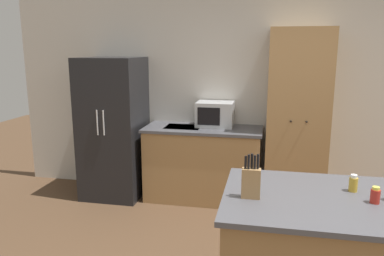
{
  "coord_description": "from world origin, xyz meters",
  "views": [
    {
      "loc": [
        -0.23,
        -2.46,
        1.9
      ],
      "look_at": [
        -1.01,
        1.4,
        1.05
      ],
      "focal_mm": 35.0,
      "sensor_mm": 36.0,
      "label": 1
    }
  ],
  "objects_px": {
    "knife_block": "(251,182)",
    "spice_bottle_tall_dark": "(353,184)",
    "refrigerator": "(114,128)",
    "spice_bottle_amber_oil": "(375,195)",
    "pantry_cabinet": "(297,120)",
    "microwave": "(215,114)"
  },
  "relations": [
    {
      "from": "knife_block",
      "to": "spice_bottle_tall_dark",
      "type": "distance_m",
      "value": 0.73
    },
    {
      "from": "pantry_cabinet",
      "to": "spice_bottle_amber_oil",
      "type": "distance_m",
      "value": 2.11
    },
    {
      "from": "microwave",
      "to": "knife_block",
      "type": "bearing_deg",
      "value": -76.22
    },
    {
      "from": "pantry_cabinet",
      "to": "microwave",
      "type": "xyz_separation_m",
      "value": [
        -0.98,
        0.09,
        0.03
      ]
    },
    {
      "from": "pantry_cabinet",
      "to": "spice_bottle_amber_oil",
      "type": "xyz_separation_m",
      "value": [
        0.34,
        -2.08,
        -0.07
      ]
    },
    {
      "from": "knife_block",
      "to": "spice_bottle_tall_dark",
      "type": "xyz_separation_m",
      "value": [
        0.68,
        0.25,
        -0.05
      ]
    },
    {
      "from": "pantry_cabinet",
      "to": "knife_block",
      "type": "xyz_separation_m",
      "value": [
        -0.43,
        -2.15,
        -0.01
      ]
    },
    {
      "from": "pantry_cabinet",
      "to": "microwave",
      "type": "distance_m",
      "value": 0.99
    },
    {
      "from": "spice_bottle_tall_dark",
      "to": "spice_bottle_amber_oil",
      "type": "distance_m",
      "value": 0.2
    },
    {
      "from": "refrigerator",
      "to": "pantry_cabinet",
      "type": "xyz_separation_m",
      "value": [
        2.27,
        0.09,
        0.17
      ]
    },
    {
      "from": "microwave",
      "to": "spice_bottle_tall_dark",
      "type": "distance_m",
      "value": 2.34
    },
    {
      "from": "microwave",
      "to": "spice_bottle_tall_dark",
      "type": "height_order",
      "value": "microwave"
    },
    {
      "from": "spice_bottle_tall_dark",
      "to": "microwave",
      "type": "bearing_deg",
      "value": 121.72
    },
    {
      "from": "refrigerator",
      "to": "spice_bottle_tall_dark",
      "type": "height_order",
      "value": "refrigerator"
    },
    {
      "from": "spice_bottle_tall_dark",
      "to": "spice_bottle_amber_oil",
      "type": "relative_size",
      "value": 1.1
    },
    {
      "from": "microwave",
      "to": "spice_bottle_tall_dark",
      "type": "bearing_deg",
      "value": -58.28
    },
    {
      "from": "refrigerator",
      "to": "spice_bottle_amber_oil",
      "type": "distance_m",
      "value": 3.29
    },
    {
      "from": "spice_bottle_amber_oil",
      "to": "spice_bottle_tall_dark",
      "type": "bearing_deg",
      "value": 117.13
    },
    {
      "from": "spice_bottle_amber_oil",
      "to": "pantry_cabinet",
      "type": "bearing_deg",
      "value": 99.3
    },
    {
      "from": "pantry_cabinet",
      "to": "knife_block",
      "type": "distance_m",
      "value": 2.2
    },
    {
      "from": "microwave",
      "to": "spice_bottle_amber_oil",
      "type": "relative_size",
      "value": 4.22
    },
    {
      "from": "pantry_cabinet",
      "to": "spice_bottle_amber_oil",
      "type": "height_order",
      "value": "pantry_cabinet"
    }
  ]
}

